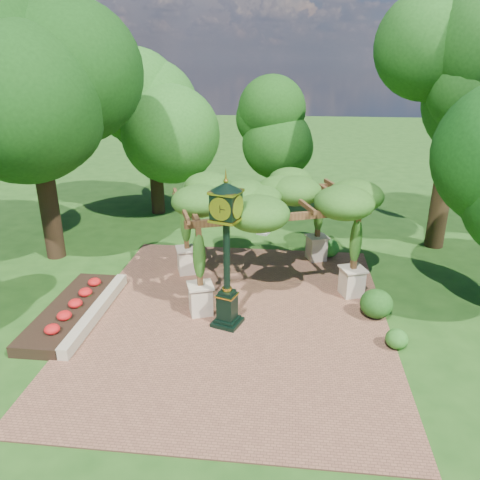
# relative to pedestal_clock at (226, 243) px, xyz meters

# --- Properties ---
(ground) EXTENTS (120.00, 120.00, 0.00)m
(ground) POSITION_rel_pedestal_clock_xyz_m (0.19, -0.50, -2.88)
(ground) COLOR #1E4714
(ground) RESTS_ON ground
(brick_plaza) EXTENTS (10.00, 12.00, 0.04)m
(brick_plaza) POSITION_rel_pedestal_clock_xyz_m (0.19, 0.50, -2.86)
(brick_plaza) COLOR brown
(brick_plaza) RESTS_ON ground
(border_wall) EXTENTS (0.35, 5.00, 0.40)m
(border_wall) POSITION_rel_pedestal_clock_xyz_m (-4.41, 0.00, -2.68)
(border_wall) COLOR #C6B793
(border_wall) RESTS_ON ground
(flower_bed) EXTENTS (1.50, 5.00, 0.36)m
(flower_bed) POSITION_rel_pedestal_clock_xyz_m (-5.31, 0.00, -2.70)
(flower_bed) COLOR red
(flower_bed) RESTS_ON ground
(pedestal_clock) EXTENTS (1.20, 1.20, 4.82)m
(pedestal_clock) POSITION_rel_pedestal_clock_xyz_m (0.00, 0.00, 0.00)
(pedestal_clock) COLOR black
(pedestal_clock) RESTS_ON brick_plaza
(pergola) EXTENTS (7.39, 5.94, 4.04)m
(pergola) POSITION_rel_pedestal_clock_xyz_m (1.04, 3.13, 0.43)
(pergola) COLOR beige
(pergola) RESTS_ON brick_plaza
(sundial) EXTENTS (0.69, 0.69, 0.98)m
(sundial) POSITION_rel_pedestal_clock_xyz_m (0.62, 8.60, -2.45)
(sundial) COLOR gray
(sundial) RESTS_ON ground
(shrub_front) EXTENTS (0.76, 0.76, 0.59)m
(shrub_front) POSITION_rel_pedestal_clock_xyz_m (5.17, -0.76, -2.55)
(shrub_front) COLOR #26611B
(shrub_front) RESTS_ON brick_plaza
(shrub_mid) EXTENTS (1.17, 1.17, 0.96)m
(shrub_mid) POSITION_rel_pedestal_clock_xyz_m (4.84, 1.02, -2.36)
(shrub_mid) COLOR #1B4814
(shrub_mid) RESTS_ON brick_plaza
(shrub_back) EXTENTS (1.11, 1.11, 0.80)m
(shrub_back) POSITION_rel_pedestal_clock_xyz_m (3.61, 5.97, -2.45)
(shrub_back) COLOR #25691E
(shrub_back) RESTS_ON brick_plaza
(tree_west_near) EXTENTS (5.45, 5.45, 9.92)m
(tree_west_near) POSITION_rel_pedestal_clock_xyz_m (-8.20, 4.78, 3.94)
(tree_west_near) COLOR #342115
(tree_west_near) RESTS_ON ground
(tree_west_far) EXTENTS (4.71, 4.71, 7.70)m
(tree_west_far) POSITION_rel_pedestal_clock_xyz_m (-5.45, 11.35, 2.40)
(tree_west_far) COLOR #312313
(tree_west_far) RESTS_ON ground
(tree_north) EXTENTS (3.61, 3.61, 7.05)m
(tree_north) POSITION_rel_pedestal_clock_xyz_m (1.13, 11.77, 1.93)
(tree_north) COLOR black
(tree_north) RESTS_ON ground
(tree_east_far) EXTENTS (5.10, 5.10, 10.90)m
(tree_east_far) POSITION_rel_pedestal_clock_xyz_m (8.54, 7.88, 4.59)
(tree_east_far) COLOR #332513
(tree_east_far) RESTS_ON ground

